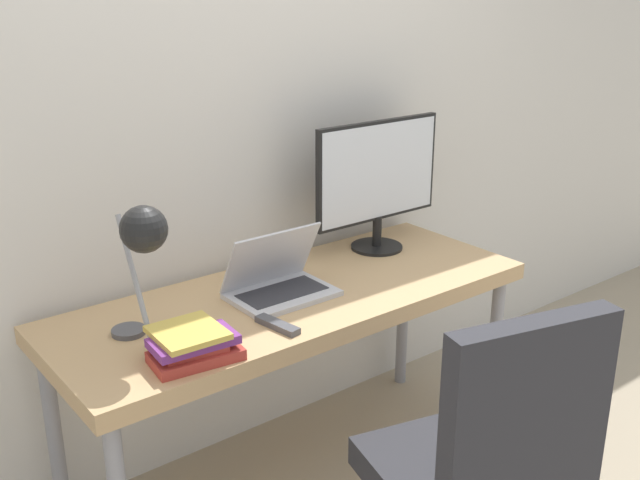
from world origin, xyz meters
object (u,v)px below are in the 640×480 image
object	(u,v)px
office_chair	(488,465)
laptop	(278,282)
book_stack	(193,346)
desk_lamp	(142,239)
monitor	(378,178)

from	to	relation	value
office_chair	laptop	bearing A→B (deg)	92.86
laptop	office_chair	xyz separation A→B (m)	(0.04, -0.89, -0.24)
book_stack	desk_lamp	bearing A→B (deg)	122.94
monitor	desk_lamp	distance (m)	1.14
office_chair	monitor	bearing A→B (deg)	62.77
desk_lamp	office_chair	bearing A→B (deg)	-53.72
laptop	monitor	distance (m)	0.64
office_chair	book_stack	bearing A→B (deg)	126.82
office_chair	desk_lamp	bearing A→B (deg)	126.28
laptop	office_chair	bearing A→B (deg)	-87.14
monitor	book_stack	size ratio (longest dim) A/B	2.22
laptop	monitor	xyz separation A→B (m)	(0.58, 0.14, 0.24)
laptop	desk_lamp	size ratio (longest dim) A/B	0.77
monitor	desk_lamp	bearing A→B (deg)	-166.90
laptop	office_chair	world-z (taller)	office_chair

